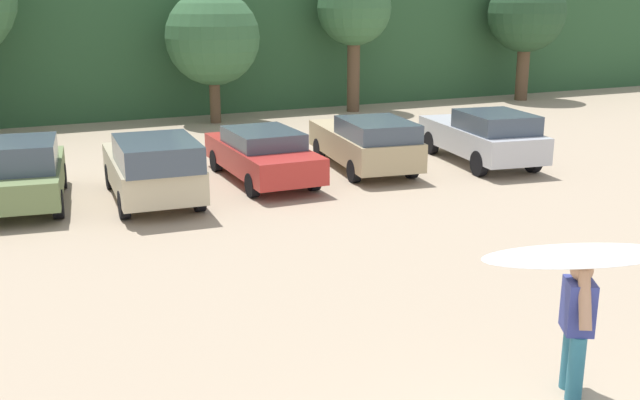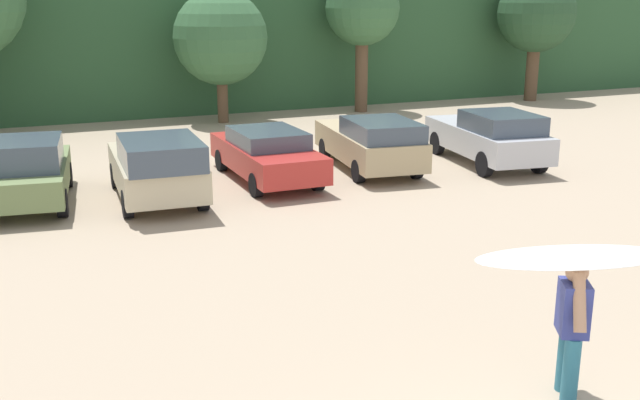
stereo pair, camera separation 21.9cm
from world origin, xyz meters
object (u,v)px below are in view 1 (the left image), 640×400
Objects in this scene: parked_car_red at (262,154)px; surfboard_white at (579,256)px; parked_car_olive_green at (22,172)px; parked_car_silver at (483,136)px; parked_car_tan at (366,142)px; person_adult at (577,319)px; parked_car_champagne at (153,167)px.

surfboard_white is (-0.57, -11.92, 1.11)m from parked_car_red.
parked_car_olive_green reaches higher than parked_car_silver.
parked_car_silver is (6.54, -0.79, 0.11)m from parked_car_red.
parked_car_olive_green is 0.90× the size of parked_car_tan.
person_adult reaches higher than parked_car_tan.
parked_car_silver is at bearing -85.18° from parked_car_champagne.
parked_car_silver reaches higher than parked_car_tan.
parked_car_champagne reaches higher than parked_car_silver.
person_adult is at bearing -162.46° from parked_car_champagne.
parked_car_red is 1.92× the size of surfboard_white.
surfboard_white is at bearing 56.12° from person_adult.
parked_car_champagne is 6.26m from parked_car_tan.
parked_car_champagne is 2.61× the size of person_adult.
parked_car_red is 0.95× the size of parked_car_tan.
person_adult is at bearing 171.30° from parked_car_tan.
parked_car_tan is (6.18, 0.95, -0.06)m from parked_car_champagne.
parked_car_champagne reaches higher than parked_car_olive_green.
person_adult is 0.86m from surfboard_white.
parked_car_olive_green is 2.97m from parked_car_champagne.
person_adult is at bearing -136.25° from surfboard_white.
surfboard_white is (5.34, -11.92, 1.03)m from parked_car_olive_green.
parked_car_silver is at bearing -85.78° from parked_car_olive_green.
parked_car_silver is (9.62, 0.16, -0.02)m from parked_car_champagne.
surfboard_white is at bearing 177.96° from parked_car_red.
parked_car_olive_green is 2.52× the size of person_adult.
parked_car_silver is (3.44, -0.79, 0.04)m from parked_car_tan.
parked_car_tan is at bearing -89.43° from parked_car_red.
parked_car_tan is 2.02× the size of surfboard_white.
surfboard_white reaches higher than parked_car_olive_green.
parked_car_olive_green is at bearing 97.86° from parked_car_tan.
parked_car_red is at bearing -62.50° from person_adult.
parked_car_olive_green is at bearing -48.65° from surfboard_white.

